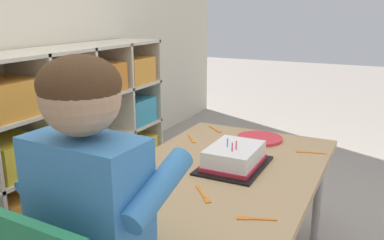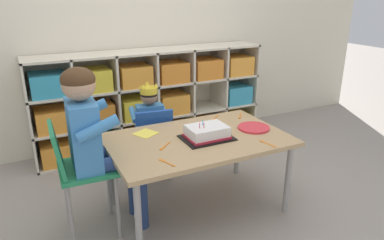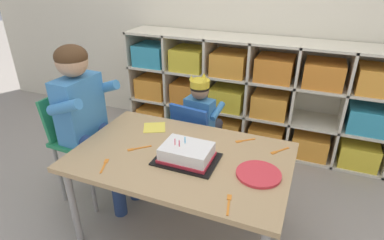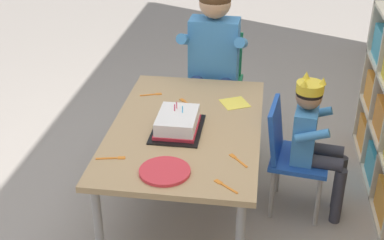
{
  "view_description": "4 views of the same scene",
  "coord_description": "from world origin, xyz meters",
  "px_view_note": "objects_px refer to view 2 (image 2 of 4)",
  "views": [
    {
      "loc": [
        -1.42,
        -0.57,
        1.17
      ],
      "look_at": [
        -0.01,
        0.13,
        0.74
      ],
      "focal_mm": 37.36,
      "sensor_mm": 36.0,
      "label": 1
    },
    {
      "loc": [
        -1.02,
        -1.97,
        1.47
      ],
      "look_at": [
        0.0,
        0.09,
        0.64
      ],
      "focal_mm": 33.51,
      "sensor_mm": 36.0,
      "label": 2
    },
    {
      "loc": [
        0.61,
        -1.35,
        1.5
      ],
      "look_at": [
        0.04,
        0.07,
        0.73
      ],
      "focal_mm": 29.48,
      "sensor_mm": 36.0,
      "label": 3
    },
    {
      "loc": [
        2.32,
        0.37,
        1.83
      ],
      "look_at": [
        0.1,
        0.04,
        0.63
      ],
      "focal_mm": 49.36,
      "sensor_mm": 36.0,
      "label": 4
    }
  ],
  "objects_px": {
    "child_with_crown": "(149,118)",
    "classroom_chair_adult_side": "(78,168)",
    "fork_near_child_seat": "(267,143)",
    "activity_table": "(198,144)",
    "fork_scattered_mid_table": "(214,119)",
    "fork_by_napkin": "(166,162)",
    "adult_helper_seated": "(95,133)",
    "fork_near_cake_tray": "(240,116)",
    "fork_at_table_front_edge": "(165,146)",
    "paper_plate_stack": "(254,128)",
    "birthday_cake_on_tray": "(207,133)",
    "classroom_chair_blue": "(153,138)"
  },
  "relations": [
    {
      "from": "activity_table",
      "to": "classroom_chair_adult_side",
      "type": "bearing_deg",
      "value": 175.26
    },
    {
      "from": "activity_table",
      "to": "fork_near_child_seat",
      "type": "relative_size",
      "value": 8.85
    },
    {
      "from": "paper_plate_stack",
      "to": "fork_near_child_seat",
      "type": "relative_size",
      "value": 1.68
    },
    {
      "from": "child_with_crown",
      "to": "classroom_chair_adult_side",
      "type": "relative_size",
      "value": 1.07
    },
    {
      "from": "child_with_crown",
      "to": "fork_near_child_seat",
      "type": "relative_size",
      "value": 5.94
    },
    {
      "from": "fork_at_table_front_edge",
      "to": "fork_near_child_seat",
      "type": "bearing_deg",
      "value": -64.55
    },
    {
      "from": "adult_helper_seated",
      "to": "fork_near_cake_tray",
      "type": "distance_m",
      "value": 1.18
    },
    {
      "from": "classroom_chair_adult_side",
      "to": "fork_near_child_seat",
      "type": "bearing_deg",
      "value": -104.55
    },
    {
      "from": "activity_table",
      "to": "fork_scattered_mid_table",
      "type": "distance_m",
      "value": 0.4
    },
    {
      "from": "activity_table",
      "to": "adult_helper_seated",
      "type": "xyz_separation_m",
      "value": [
        -0.66,
        0.06,
        0.17
      ]
    },
    {
      "from": "adult_helper_seated",
      "to": "fork_scattered_mid_table",
      "type": "distance_m",
      "value": 0.98
    },
    {
      "from": "classroom_chair_blue",
      "to": "classroom_chair_adult_side",
      "type": "xyz_separation_m",
      "value": [
        -0.65,
        -0.48,
        0.11
      ]
    },
    {
      "from": "child_with_crown",
      "to": "birthday_cake_on_tray",
      "type": "relative_size",
      "value": 2.4
    },
    {
      "from": "child_with_crown",
      "to": "classroom_chair_adult_side",
      "type": "bearing_deg",
      "value": 49.03
    },
    {
      "from": "birthday_cake_on_tray",
      "to": "fork_by_napkin",
      "type": "height_order",
      "value": "birthday_cake_on_tray"
    },
    {
      "from": "fork_by_napkin",
      "to": "fork_scattered_mid_table",
      "type": "bearing_deg",
      "value": 109.81
    },
    {
      "from": "classroom_chair_adult_side",
      "to": "paper_plate_stack",
      "type": "bearing_deg",
      "value": -91.83
    },
    {
      "from": "classroom_chair_adult_side",
      "to": "fork_near_child_seat",
      "type": "distance_m",
      "value": 1.19
    },
    {
      "from": "adult_helper_seated",
      "to": "fork_near_cake_tray",
      "type": "height_order",
      "value": "adult_helper_seated"
    },
    {
      "from": "child_with_crown",
      "to": "paper_plate_stack",
      "type": "bearing_deg",
      "value": 137.16
    },
    {
      "from": "paper_plate_stack",
      "to": "fork_near_child_seat",
      "type": "distance_m",
      "value": 0.27
    },
    {
      "from": "fork_near_child_seat",
      "to": "fork_scattered_mid_table",
      "type": "bearing_deg",
      "value": 174.89
    },
    {
      "from": "adult_helper_seated",
      "to": "birthday_cake_on_tray",
      "type": "relative_size",
      "value": 3.23
    },
    {
      "from": "activity_table",
      "to": "fork_at_table_front_edge",
      "type": "bearing_deg",
      "value": -171.82
    },
    {
      "from": "activity_table",
      "to": "adult_helper_seated",
      "type": "height_order",
      "value": "adult_helper_seated"
    },
    {
      "from": "fork_near_cake_tray",
      "to": "birthday_cake_on_tray",
      "type": "bearing_deg",
      "value": 160.81
    },
    {
      "from": "classroom_chair_blue",
      "to": "fork_by_napkin",
      "type": "relative_size",
      "value": 5.05
    },
    {
      "from": "fork_near_cake_tray",
      "to": "activity_table",
      "type": "bearing_deg",
      "value": 154.9
    },
    {
      "from": "fork_by_napkin",
      "to": "fork_near_child_seat",
      "type": "height_order",
      "value": "same"
    },
    {
      "from": "activity_table",
      "to": "classroom_chair_adult_side",
      "type": "xyz_separation_m",
      "value": [
        -0.78,
        0.06,
        -0.03
      ]
    },
    {
      "from": "child_with_crown",
      "to": "birthday_cake_on_tray",
      "type": "bearing_deg",
      "value": 111.44
    },
    {
      "from": "fork_by_napkin",
      "to": "fork_near_child_seat",
      "type": "distance_m",
      "value": 0.69
    },
    {
      "from": "birthday_cake_on_tray",
      "to": "fork_at_table_front_edge",
      "type": "xyz_separation_m",
      "value": [
        -0.3,
        -0.0,
        -0.04
      ]
    },
    {
      "from": "activity_table",
      "to": "fork_by_napkin",
      "type": "relative_size",
      "value": 9.68
    },
    {
      "from": "adult_helper_seated",
      "to": "paper_plate_stack",
      "type": "height_order",
      "value": "adult_helper_seated"
    },
    {
      "from": "paper_plate_stack",
      "to": "fork_at_table_front_edge",
      "type": "distance_m",
      "value": 0.69
    },
    {
      "from": "adult_helper_seated",
      "to": "paper_plate_stack",
      "type": "xyz_separation_m",
      "value": [
        1.1,
        -0.09,
        -0.12
      ]
    },
    {
      "from": "classroom_chair_adult_side",
      "to": "fork_near_cake_tray",
      "type": "height_order",
      "value": "classroom_chair_adult_side"
    },
    {
      "from": "fork_at_table_front_edge",
      "to": "fork_scattered_mid_table",
      "type": "relative_size",
      "value": 1.04
    },
    {
      "from": "adult_helper_seated",
      "to": "fork_near_cake_tray",
      "type": "bearing_deg",
      "value": -78.67
    },
    {
      "from": "child_with_crown",
      "to": "fork_near_child_seat",
      "type": "height_order",
      "value": "child_with_crown"
    },
    {
      "from": "adult_helper_seated",
      "to": "fork_scattered_mid_table",
      "type": "relative_size",
      "value": 9.98
    },
    {
      "from": "fork_by_napkin",
      "to": "classroom_chair_blue",
      "type": "bearing_deg",
      "value": 145.05
    },
    {
      "from": "fork_near_child_seat",
      "to": "fork_by_napkin",
      "type": "bearing_deg",
      "value": -105.23
    },
    {
      "from": "classroom_chair_adult_side",
      "to": "fork_at_table_front_edge",
      "type": "distance_m",
      "value": 0.54
    },
    {
      "from": "child_with_crown",
      "to": "fork_by_napkin",
      "type": "bearing_deg",
      "value": 84.16
    },
    {
      "from": "birthday_cake_on_tray",
      "to": "adult_helper_seated",
      "type": "bearing_deg",
      "value": 172.33
    },
    {
      "from": "fork_near_cake_tray",
      "to": "fork_near_child_seat",
      "type": "distance_m",
      "value": 0.54
    },
    {
      "from": "classroom_chair_blue",
      "to": "fork_scattered_mid_table",
      "type": "xyz_separation_m",
      "value": [
        0.42,
        -0.26,
        0.19
      ]
    },
    {
      "from": "fork_at_table_front_edge",
      "to": "fork_scattered_mid_table",
      "type": "distance_m",
      "value": 0.63
    }
  ]
}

